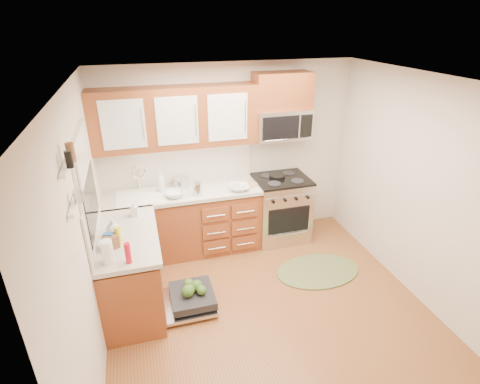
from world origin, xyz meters
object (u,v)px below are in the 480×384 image
object	(u,v)px
range	(280,208)
cutting_board	(249,185)
stock_pot	(181,182)
cup	(236,188)
upper_cabinets	(175,118)
skillet	(277,176)
sink	(142,205)
bowl_a	(239,188)
dishwasher	(189,299)
bowl_b	(174,194)
paper_towel_roll	(107,252)
rug	(318,271)
microwave	(281,124)

from	to	relation	value
range	cutting_board	world-z (taller)	range
range	stock_pot	xyz separation A→B (m)	(-1.39, 0.17, 0.51)
cup	stock_pot	bearing A→B (deg)	152.46
upper_cabinets	skillet	distance (m)	1.63
sink	upper_cabinets	bearing A→B (deg)	16.45
skillet	stock_pot	bearing A→B (deg)	174.45
bowl_a	dishwasher	bearing A→B (deg)	-131.88
dishwasher	skillet	world-z (taller)	skillet
stock_pot	bowl_b	size ratio (longest dim) A/B	0.88
range	dishwasher	distance (m)	1.95
dishwasher	paper_towel_roll	world-z (taller)	paper_towel_roll
upper_cabinets	rug	bearing A→B (deg)	-34.90
paper_towel_roll	microwave	bearing A→B (deg)	33.21
range	paper_towel_roll	distance (m)	2.72
paper_towel_roll	sink	bearing A→B (deg)	75.59
rug	stock_pot	world-z (taller)	stock_pot
upper_cabinets	range	distance (m)	1.99
paper_towel_roll	bowl_b	bearing A→B (deg)	58.47
skillet	range	bearing A→B (deg)	-35.24
range	paper_towel_roll	xyz separation A→B (m)	(-2.28, -1.37, 0.57)
upper_cabinets	skillet	bearing A→B (deg)	-4.43
range	bowl_a	xyz separation A→B (m)	(-0.67, -0.16, 0.48)
stock_pot	paper_towel_roll	bearing A→B (deg)	-120.04
dishwasher	paper_towel_roll	distance (m)	1.22
skillet	stock_pot	xyz separation A→B (m)	(-1.33, 0.13, 0.02)
skillet	cup	xyz separation A→B (m)	(-0.66, -0.22, -0.00)
stock_pot	bowl_a	xyz separation A→B (m)	(0.72, -0.33, -0.03)
rug	skillet	size ratio (longest dim) A/B	4.96
microwave	rug	bearing A→B (deg)	-81.02
upper_cabinets	paper_towel_roll	bearing A→B (deg)	-119.97
upper_cabinets	range	xyz separation A→B (m)	(1.41, -0.15, -1.40)
sink	bowl_a	xyz separation A→B (m)	(1.26, -0.15, 0.16)
sink	rug	size ratio (longest dim) A/B	0.56
sink	bowl_b	xyz separation A→B (m)	(0.41, -0.12, 0.16)
sink	skillet	size ratio (longest dim) A/B	2.78
upper_cabinets	bowl_a	xyz separation A→B (m)	(0.74, -0.30, -0.92)
skillet	stock_pot	size ratio (longest dim) A/B	1.05
bowl_b	upper_cabinets	bearing A→B (deg)	67.61
dishwasher	cup	xyz separation A→B (m)	(0.82, 0.95, 0.87)
stock_pot	bowl_a	distance (m)	0.79
rug	bowl_a	size ratio (longest dim) A/B	4.30
upper_cabinets	cutting_board	world-z (taller)	upper_cabinets
rug	skillet	xyz separation A→B (m)	(-0.23, 0.99, 0.96)
bowl_a	cup	world-z (taller)	cup
upper_cabinets	cutting_board	bearing A→B (deg)	-12.66
range	stock_pot	bearing A→B (deg)	173.02
bowl_b	stock_pot	bearing A→B (deg)	66.55
upper_cabinets	skillet	world-z (taller)	upper_cabinets
rug	cutting_board	xyz separation A→B (m)	(-0.67, 0.90, 0.92)
upper_cabinets	dishwasher	distance (m)	2.19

